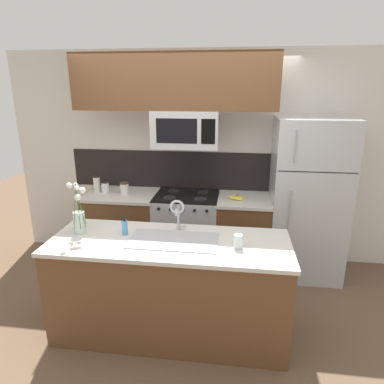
{
  "coord_description": "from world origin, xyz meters",
  "views": [
    {
      "loc": [
        0.58,
        -2.97,
        2.17
      ],
      "look_at": [
        0.15,
        0.27,
        1.16
      ],
      "focal_mm": 32.0,
      "sensor_mm": 36.0,
      "label": 1
    }
  ],
  "objects_px": {
    "storage_jar_tall": "(97,184)",
    "sink_faucet": "(177,211)",
    "storage_jar_short": "(125,188)",
    "flower_vase": "(79,217)",
    "microwave": "(186,129)",
    "storage_jar_medium": "(105,187)",
    "dish_soap_bottle": "(125,227)",
    "stove_range": "(187,230)",
    "refrigerator": "(307,199)",
    "banana_bunch": "(237,198)",
    "drinking_glass": "(238,241)"
  },
  "relations": [
    {
      "from": "refrigerator",
      "to": "drinking_glass",
      "type": "bearing_deg",
      "value": -120.65
    },
    {
      "from": "banana_bunch",
      "to": "flower_vase",
      "type": "distance_m",
      "value": 1.8
    },
    {
      "from": "storage_jar_short",
      "to": "drinking_glass",
      "type": "distance_m",
      "value": 1.88
    },
    {
      "from": "refrigerator",
      "to": "drinking_glass",
      "type": "relative_size",
      "value": 16.21
    },
    {
      "from": "microwave",
      "to": "storage_jar_medium",
      "type": "distance_m",
      "value": 1.26
    },
    {
      "from": "storage_jar_short",
      "to": "dish_soap_bottle",
      "type": "height_order",
      "value": "dish_soap_bottle"
    },
    {
      "from": "microwave",
      "to": "drinking_glass",
      "type": "relative_size",
      "value": 6.51
    },
    {
      "from": "refrigerator",
      "to": "storage_jar_short",
      "type": "height_order",
      "value": "refrigerator"
    },
    {
      "from": "refrigerator",
      "to": "flower_vase",
      "type": "xyz_separation_m",
      "value": [
        -2.19,
        -1.22,
        0.14
      ]
    },
    {
      "from": "microwave",
      "to": "refrigerator",
      "type": "distance_m",
      "value": 1.61
    },
    {
      "from": "refrigerator",
      "to": "banana_bunch",
      "type": "relative_size",
      "value": 9.75
    },
    {
      "from": "stove_range",
      "to": "storage_jar_medium",
      "type": "xyz_separation_m",
      "value": [
        -1.02,
        0.01,
        0.52
      ]
    },
    {
      "from": "storage_jar_medium",
      "to": "banana_bunch",
      "type": "height_order",
      "value": "storage_jar_medium"
    },
    {
      "from": "stove_range",
      "to": "storage_jar_short",
      "type": "height_order",
      "value": "storage_jar_short"
    },
    {
      "from": "storage_jar_short",
      "to": "flower_vase",
      "type": "distance_m",
      "value": 1.18
    },
    {
      "from": "sink_faucet",
      "to": "flower_vase",
      "type": "bearing_deg",
      "value": -170.02
    },
    {
      "from": "stove_range",
      "to": "drinking_glass",
      "type": "height_order",
      "value": "drinking_glass"
    },
    {
      "from": "banana_bunch",
      "to": "drinking_glass",
      "type": "bearing_deg",
      "value": -89.15
    },
    {
      "from": "storage_jar_short",
      "to": "flower_vase",
      "type": "xyz_separation_m",
      "value": [
        -0.02,
        -1.17,
        0.08
      ]
    },
    {
      "from": "banana_bunch",
      "to": "sink_faucet",
      "type": "relative_size",
      "value": 0.62
    },
    {
      "from": "storage_jar_short",
      "to": "dish_soap_bottle",
      "type": "relative_size",
      "value": 0.89
    },
    {
      "from": "storage_jar_tall",
      "to": "sink_faucet",
      "type": "height_order",
      "value": "sink_faucet"
    },
    {
      "from": "storage_jar_tall",
      "to": "dish_soap_bottle",
      "type": "height_order",
      "value": "storage_jar_tall"
    },
    {
      "from": "microwave",
      "to": "sink_faucet",
      "type": "height_order",
      "value": "microwave"
    },
    {
      "from": "stove_range",
      "to": "drinking_glass",
      "type": "xyz_separation_m",
      "value": [
        0.62,
        -1.31,
        0.51
      ]
    },
    {
      "from": "dish_soap_bottle",
      "to": "stove_range",
      "type": "bearing_deg",
      "value": 72.16
    },
    {
      "from": "storage_jar_tall",
      "to": "storage_jar_short",
      "type": "xyz_separation_m",
      "value": [
        0.38,
        -0.06,
        -0.03
      ]
    },
    {
      "from": "storage_jar_short",
      "to": "sink_faucet",
      "type": "bearing_deg",
      "value": -50.74
    },
    {
      "from": "storage_jar_short",
      "to": "stove_range",
      "type": "bearing_deg",
      "value": 2.12
    },
    {
      "from": "microwave",
      "to": "storage_jar_tall",
      "type": "relative_size",
      "value": 3.61
    },
    {
      "from": "storage_jar_medium",
      "to": "storage_jar_short",
      "type": "bearing_deg",
      "value": -8.4
    },
    {
      "from": "microwave",
      "to": "banana_bunch",
      "type": "relative_size",
      "value": 3.92
    },
    {
      "from": "refrigerator",
      "to": "banana_bunch",
      "type": "bearing_deg",
      "value": -174.33
    },
    {
      "from": "refrigerator",
      "to": "storage_jar_short",
      "type": "distance_m",
      "value": 2.17
    },
    {
      "from": "banana_bunch",
      "to": "drinking_glass",
      "type": "distance_m",
      "value": 1.25
    },
    {
      "from": "microwave",
      "to": "storage_jar_short",
      "type": "bearing_deg",
      "value": -179.45
    },
    {
      "from": "storage_jar_medium",
      "to": "drinking_glass",
      "type": "relative_size",
      "value": 1.21
    },
    {
      "from": "storage_jar_medium",
      "to": "storage_jar_short",
      "type": "distance_m",
      "value": 0.26
    },
    {
      "from": "storage_jar_short",
      "to": "storage_jar_medium",
      "type": "bearing_deg",
      "value": 171.6
    },
    {
      "from": "banana_bunch",
      "to": "storage_jar_short",
      "type": "bearing_deg",
      "value": 178.66
    },
    {
      "from": "stove_range",
      "to": "drinking_glass",
      "type": "distance_m",
      "value": 1.53
    },
    {
      "from": "microwave",
      "to": "dish_soap_bottle",
      "type": "bearing_deg",
      "value": -108.15
    },
    {
      "from": "refrigerator",
      "to": "banana_bunch",
      "type": "distance_m",
      "value": 0.81
    },
    {
      "from": "storage_jar_medium",
      "to": "flower_vase",
      "type": "height_order",
      "value": "flower_vase"
    },
    {
      "from": "storage_jar_medium",
      "to": "flower_vase",
      "type": "relative_size",
      "value": 0.28
    },
    {
      "from": "stove_range",
      "to": "microwave",
      "type": "distance_m",
      "value": 1.25
    },
    {
      "from": "microwave",
      "to": "storage_jar_tall",
      "type": "xyz_separation_m",
      "value": [
        -1.14,
        0.05,
        -0.7
      ]
    },
    {
      "from": "banana_bunch",
      "to": "microwave",
      "type": "bearing_deg",
      "value": 176.28
    },
    {
      "from": "dish_soap_bottle",
      "to": "flower_vase",
      "type": "relative_size",
      "value": 0.33
    },
    {
      "from": "storage_jar_tall",
      "to": "dish_soap_bottle",
      "type": "bearing_deg",
      "value": -57.93
    }
  ]
}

